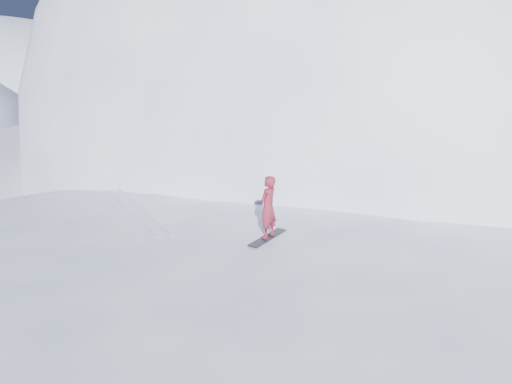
# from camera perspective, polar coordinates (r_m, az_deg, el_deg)

# --- Properties ---
(ground) EXTENTS (400.00, 400.00, 0.00)m
(ground) POSITION_cam_1_polar(r_m,az_deg,el_deg) (12.20, -2.83, -20.45)
(ground) COLOR white
(ground) RESTS_ON ground
(near_ridge) EXTENTS (36.00, 28.00, 4.80)m
(near_ridge) POSITION_cam_1_polar(r_m,az_deg,el_deg) (14.87, -2.48, -13.24)
(near_ridge) COLOR white
(near_ridge) RESTS_ON ground
(summit_peak) EXTENTS (60.00, 56.00, 56.00)m
(summit_peak) POSITION_cam_1_polar(r_m,az_deg,el_deg) (43.84, 15.21, 5.70)
(summit_peak) COLOR white
(summit_peak) RESTS_ON ground
(peak_shoulder) EXTENTS (28.00, 24.00, 18.00)m
(peak_shoulder) POSITION_cam_1_polar(r_m,az_deg,el_deg) (32.90, 3.76, 3.03)
(peak_shoulder) COLOR white
(peak_shoulder) RESTS_ON ground
(wind_bumps) EXTENTS (16.00, 14.40, 1.00)m
(wind_bumps) POSITION_cam_1_polar(r_m,az_deg,el_deg) (13.80, -7.79, -15.86)
(wind_bumps) COLOR white
(wind_bumps) RESTS_ON ground
(snowboard) EXTENTS (1.50, 1.24, 0.03)m
(snowboard) POSITION_cam_1_polar(r_m,az_deg,el_deg) (13.10, 1.47, -5.70)
(snowboard) COLOR black
(snowboard) RESTS_ON near_ridge
(snowboarder) EXTENTS (0.78, 0.74, 1.79)m
(snowboarder) POSITION_cam_1_polar(r_m,az_deg,el_deg) (12.79, 1.50, -1.90)
(snowboarder) COLOR maroon
(snowboarder) RESTS_ON snowboard
(board_tracks) EXTENTS (1.71, 5.91, 0.04)m
(board_tracks) POSITION_cam_1_polar(r_m,az_deg,el_deg) (16.14, -15.01, -2.05)
(board_tracks) COLOR silver
(board_tracks) RESTS_ON ground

